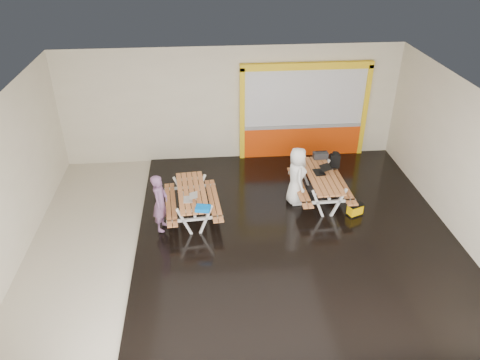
{
  "coord_description": "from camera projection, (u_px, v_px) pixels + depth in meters",
  "views": [
    {
      "loc": [
        -0.86,
        -8.82,
        6.75
      ],
      "look_at": [
        0.0,
        0.9,
        1.0
      ],
      "focal_mm": 34.43,
      "sensor_mm": 36.0,
      "label": 1
    }
  ],
  "objects": [
    {
      "name": "backpack",
      "position": [
        335.0,
        160.0,
        12.78
      ],
      "size": [
        0.29,
        0.2,
        0.46
      ],
      "color": "black",
      "rests_on": "picnic_table_right"
    },
    {
      "name": "toolbox",
      "position": [
        320.0,
        155.0,
        12.68
      ],
      "size": [
        0.4,
        0.21,
        0.23
      ],
      "color": "black",
      "rests_on": "picnic_table_right"
    },
    {
      "name": "picnic_table_right",
      "position": [
        321.0,
        181.0,
        12.03
      ],
      "size": [
        1.43,
        2.06,
        0.81
      ],
      "color": "#D07E44",
      "rests_on": "deck"
    },
    {
      "name": "deck",
      "position": [
        295.0,
        231.0,
        11.15
      ],
      "size": [
        7.5,
        7.98,
        0.05
      ],
      "primitive_type": "cube",
      "color": "black",
      "rests_on": "room"
    },
    {
      "name": "blue_pouch",
      "position": [
        203.0,
        208.0,
        10.56
      ],
      "size": [
        0.38,
        0.3,
        0.1
      ],
      "primitive_type": "cube",
      "rotation": [
        0.0,
        0.0,
        -0.22
      ],
      "color": "blue",
      "rests_on": "picnic_table_left"
    },
    {
      "name": "fluke_bag",
      "position": [
        355.0,
        210.0,
        11.62
      ],
      "size": [
        0.44,
        0.37,
        0.32
      ],
      "color": "black",
      "rests_on": "deck"
    },
    {
      "name": "laptop_right",
      "position": [
        321.0,
        170.0,
        12.01
      ],
      "size": [
        0.45,
        0.4,
        0.18
      ],
      "color": "black",
      "rests_on": "picnic_table_right"
    },
    {
      "name": "picnic_table_left",
      "position": [
        192.0,
        198.0,
        11.38
      ],
      "size": [
        1.47,
        2.05,
        0.78
      ],
      "color": "#D07E44",
      "rests_on": "deck"
    },
    {
      "name": "dark_case",
      "position": [
        303.0,
        198.0,
        12.24
      ],
      "size": [
        0.46,
        0.37,
        0.16
      ],
      "primitive_type": "cube",
      "rotation": [
        0.0,
        0.0,
        -0.14
      ],
      "color": "black",
      "rests_on": "deck"
    },
    {
      "name": "person_left",
      "position": [
        160.0,
        203.0,
        10.79
      ],
      "size": [
        0.46,
        0.6,
        1.46
      ],
      "primitive_type": "imported",
      "rotation": [
        0.0,
        0.0,
        1.33
      ],
      "color": "#724B71",
      "rests_on": "deck"
    },
    {
      "name": "room",
      "position": [
        244.0,
        171.0,
        10.18
      ],
      "size": [
        10.02,
        8.02,
        3.52
      ],
      "color": "beige",
      "rests_on": "ground"
    },
    {
      "name": "kiosk",
      "position": [
        304.0,
        113.0,
        13.87
      ],
      "size": [
        3.88,
        0.16,
        3.0
      ],
      "color": "#DF3E08",
      "rests_on": "room"
    },
    {
      "name": "laptop_left",
      "position": [
        190.0,
        198.0,
        10.95
      ],
      "size": [
        0.34,
        0.31,
        0.14
      ],
      "color": "silver",
      "rests_on": "picnic_table_left"
    },
    {
      "name": "person_right",
      "position": [
        297.0,
        176.0,
        11.8
      ],
      "size": [
        0.52,
        0.78,
        1.57
      ],
      "primitive_type": "imported",
      "rotation": [
        0.0,
        0.0,
        1.6
      ],
      "color": "white",
      "rests_on": "deck"
    }
  ]
}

